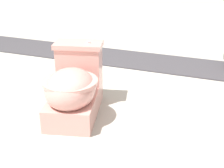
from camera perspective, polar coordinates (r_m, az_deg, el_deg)
name	(u,v)px	position (r m, az deg, el deg)	size (l,w,h in m)	color
ground_plane	(70,111)	(2.47, -7.67, -4.86)	(14.00, 14.00, 0.00)	#B7B2A8
gravel_strip	(166,64)	(3.43, 9.84, 3.69)	(0.56, 8.00, 0.01)	#423F44
toilet	(74,88)	(2.31, -7.00, -0.77)	(0.70, 0.51, 0.52)	#E09E93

